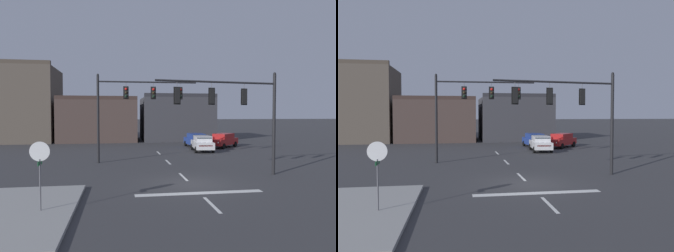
{
  "view_description": "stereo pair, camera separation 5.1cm",
  "coord_description": "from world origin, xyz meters",
  "views": [
    {
      "loc": [
        -3.94,
        -16.83,
        3.9
      ],
      "look_at": [
        -0.79,
        3.08,
        3.11
      ],
      "focal_mm": 33.55,
      "sensor_mm": 36.0,
      "label": 1
    },
    {
      "loc": [
        -3.89,
        -16.84,
        3.9
      ],
      "look_at": [
        -0.79,
        3.08,
        3.11
      ],
      "focal_mm": 33.55,
      "sensor_mm": 36.0,
      "label": 2
    }
  ],
  "objects": [
    {
      "name": "lane_centreline",
      "position": [
        0.0,
        2.0,
        0.0
      ],
      "size": [
        0.16,
        26.4,
        0.01
      ],
      "color": "silver",
      "rests_on": "ground"
    },
    {
      "name": "car_lot_farside",
      "position": [
        4.65,
        14.66,
        0.86
      ],
      "size": [
        2.26,
        4.58,
        1.61
      ],
      "color": "silver",
      "rests_on": "ground"
    },
    {
      "name": "ground_plane",
      "position": [
        0.0,
        0.0,
        0.0
      ],
      "size": [
        400.0,
        400.0,
        0.0
      ],
      "primitive_type": "plane",
      "color": "#353538"
    },
    {
      "name": "signal_mast_near_side",
      "position": [
        3.3,
        1.56,
        4.45
      ],
      "size": [
        7.88,
        1.17,
        6.54
      ],
      "color": "black",
      "rests_on": "ground"
    },
    {
      "name": "building_row",
      "position": [
        -6.88,
        29.64,
        3.79
      ],
      "size": [
        29.66,
        9.84,
        10.68
      ],
      "color": "brown",
      "rests_on": "ground"
    },
    {
      "name": "stop_sign",
      "position": [
        -6.95,
        -4.16,
        2.14
      ],
      "size": [
        0.76,
        0.64,
        2.83
      ],
      "color": "#56565B",
      "rests_on": "ground"
    },
    {
      "name": "car_lot_middle",
      "position": [
        4.95,
        18.58,
        0.86
      ],
      "size": [
        2.07,
        4.52,
        1.61
      ],
      "color": "navy",
      "rests_on": "ground"
    },
    {
      "name": "stop_bar_paint",
      "position": [
        0.0,
        -2.0,
        0.0
      ],
      "size": [
        6.4,
        0.5,
        0.01
      ],
      "primitive_type": "cube",
      "color": "silver",
      "rests_on": "ground"
    },
    {
      "name": "sidewalk_near_corner",
      "position": [
        -8.18,
        -4.0,
        0.07
      ],
      "size": [
        5.0,
        8.0,
        0.15
      ],
      "primitive_type": "cube",
      "color": "gray",
      "rests_on": "ground"
    },
    {
      "name": "signal_mast_far_side",
      "position": [
        -2.97,
        8.43,
        4.89
      ],
      "size": [
        7.99,
        0.4,
        7.05
      ],
      "color": "black",
      "rests_on": "ground"
    },
    {
      "name": "car_lot_nearside",
      "position": [
        8.01,
        17.89,
        0.86
      ],
      "size": [
        4.43,
        4.34,
        1.61
      ],
      "color": "#A81E1E",
      "rests_on": "ground"
    }
  ]
}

